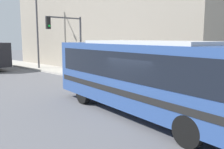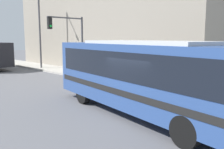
{
  "view_description": "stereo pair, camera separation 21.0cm",
  "coord_description": "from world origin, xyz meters",
  "px_view_note": "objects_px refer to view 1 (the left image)",
  "views": [
    {
      "loc": [
        -7.71,
        -6.08,
        3.28
      ],
      "look_at": [
        1.49,
        3.11,
        1.37
      ],
      "focal_mm": 40.0,
      "sensor_mm": 36.0,
      "label": 1
    },
    {
      "loc": [
        -7.56,
        -6.23,
        3.28
      ],
      "look_at": [
        1.49,
        3.11,
        1.37
      ],
      "focal_mm": 40.0,
      "sensor_mm": 36.0,
      "label": 2
    }
  ],
  "objects_px": {
    "traffic_light_pole": "(69,35)",
    "parking_meter": "(102,67)",
    "street_lamp": "(35,21)",
    "fire_hydrant": "(149,81)",
    "pedestrian_near_corner": "(91,64)",
    "city_bus": "(146,73)"
  },
  "relations": [
    {
      "from": "fire_hydrant",
      "to": "pedestrian_near_corner",
      "type": "distance_m",
      "value": 7.7
    },
    {
      "from": "traffic_light_pole",
      "to": "parking_meter",
      "type": "xyz_separation_m",
      "value": [
        1.03,
        -2.72,
        -2.42
      ]
    },
    {
      "from": "parking_meter",
      "to": "street_lamp",
      "type": "height_order",
      "value": "street_lamp"
    },
    {
      "from": "city_bus",
      "to": "street_lamp",
      "type": "relative_size",
      "value": 1.34
    },
    {
      "from": "traffic_light_pole",
      "to": "pedestrian_near_corner",
      "type": "relative_size",
      "value": 3.02
    },
    {
      "from": "city_bus",
      "to": "pedestrian_near_corner",
      "type": "relative_size",
      "value": 6.94
    },
    {
      "from": "pedestrian_near_corner",
      "to": "traffic_light_pole",
      "type": "bearing_deg",
      "value": -172.42
    },
    {
      "from": "fire_hydrant",
      "to": "street_lamp",
      "type": "bearing_deg",
      "value": 90.02
    },
    {
      "from": "city_bus",
      "to": "street_lamp",
      "type": "height_order",
      "value": "street_lamp"
    },
    {
      "from": "city_bus",
      "to": "traffic_light_pole",
      "type": "xyz_separation_m",
      "value": [
        3.58,
        10.44,
        1.66
      ]
    },
    {
      "from": "parking_meter",
      "to": "pedestrian_near_corner",
      "type": "relative_size",
      "value": 0.85
    },
    {
      "from": "city_bus",
      "to": "pedestrian_near_corner",
      "type": "distance_m",
      "value": 12.4
    },
    {
      "from": "parking_meter",
      "to": "street_lamp",
      "type": "distance_m",
      "value": 10.77
    },
    {
      "from": "fire_hydrant",
      "to": "street_lamp",
      "type": "distance_m",
      "value": 15.19
    },
    {
      "from": "traffic_light_pole",
      "to": "parking_meter",
      "type": "height_order",
      "value": "traffic_light_pole"
    },
    {
      "from": "street_lamp",
      "to": "fire_hydrant",
      "type": "bearing_deg",
      "value": -89.98
    },
    {
      "from": "parking_meter",
      "to": "street_lamp",
      "type": "relative_size",
      "value": 0.16
    },
    {
      "from": "parking_meter",
      "to": "city_bus",
      "type": "bearing_deg",
      "value": -120.84
    },
    {
      "from": "street_lamp",
      "to": "pedestrian_near_corner",
      "type": "distance_m",
      "value": 8.19
    },
    {
      "from": "city_bus",
      "to": "traffic_light_pole",
      "type": "bearing_deg",
      "value": 80.13
    },
    {
      "from": "traffic_light_pole",
      "to": "pedestrian_near_corner",
      "type": "height_order",
      "value": "traffic_light_pole"
    },
    {
      "from": "fire_hydrant",
      "to": "traffic_light_pole",
      "type": "bearing_deg",
      "value": 98.11
    }
  ]
}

